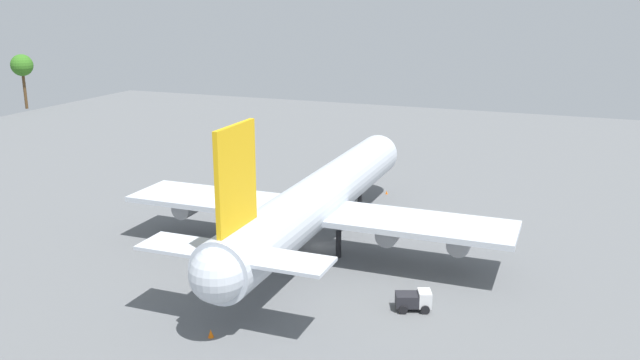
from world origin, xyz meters
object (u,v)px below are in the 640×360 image
object	(u,v)px
cargo_airplane	(320,199)
safety_cone_nose	(387,192)
fuel_truck	(414,300)
cargo_loader	(214,198)
safety_cone_tail	(211,333)

from	to	relation	value
cargo_airplane	safety_cone_nose	distance (m)	27.45
fuel_truck	cargo_loader	bearing A→B (deg)	57.08
fuel_truck	safety_cone_nose	distance (m)	42.64
fuel_truck	safety_cone_nose	world-z (taller)	fuel_truck
fuel_truck	cargo_loader	world-z (taller)	cargo_loader
cargo_airplane	safety_cone_nose	xyz separation A→B (m)	(26.67, -1.65, -6.31)
cargo_loader	safety_cone_nose	xyz separation A→B (m)	(15.44, -23.96, -0.79)
fuel_truck	safety_cone_tail	world-z (taller)	fuel_truck
cargo_loader	safety_cone_nose	world-z (taller)	cargo_loader
safety_cone_nose	cargo_loader	bearing A→B (deg)	122.81
safety_cone_tail	cargo_loader	bearing A→B (deg)	29.44
cargo_loader	safety_cone_tail	xyz separation A→B (m)	(-37.68, -21.27, -0.67)
cargo_airplane	fuel_truck	distance (m)	21.57
cargo_airplane	safety_cone_nose	size ratio (longest dim) A/B	99.67
fuel_truck	cargo_airplane	bearing A→B (deg)	49.63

